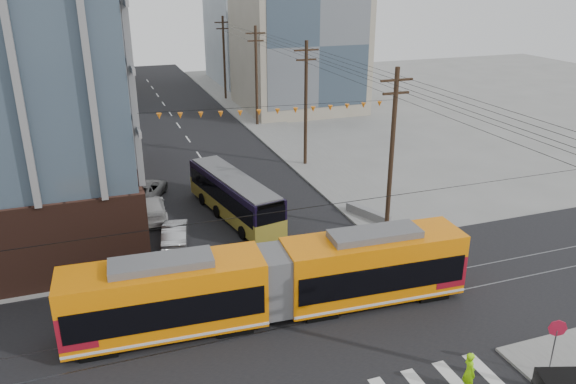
% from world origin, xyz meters
% --- Properties ---
extents(ground, '(160.00, 160.00, 0.00)m').
position_xyz_m(ground, '(0.00, 0.00, 0.00)').
color(ground, slate).
extents(bg_bldg_nw_near, '(18.00, 16.00, 18.00)m').
position_xyz_m(bg_bldg_nw_near, '(-17.00, 52.00, 9.00)').
color(bg_bldg_nw_near, '#8C99A5').
rests_on(bg_bldg_nw_near, ground).
extents(bg_bldg_ne_near, '(14.00, 14.00, 16.00)m').
position_xyz_m(bg_bldg_ne_near, '(16.00, 48.00, 8.00)').
color(bg_bldg_ne_near, gray).
rests_on(bg_bldg_ne_near, ground).
extents(bg_bldg_nw_far, '(16.00, 18.00, 20.00)m').
position_xyz_m(bg_bldg_nw_far, '(-14.00, 72.00, 10.00)').
color(bg_bldg_nw_far, gray).
rests_on(bg_bldg_nw_far, ground).
extents(bg_bldg_ne_far, '(16.00, 16.00, 14.00)m').
position_xyz_m(bg_bldg_ne_far, '(18.00, 68.00, 7.00)').
color(bg_bldg_ne_far, '#8C99A5').
rests_on(bg_bldg_ne_far, ground).
extents(utility_pole_far, '(0.30, 0.30, 11.00)m').
position_xyz_m(utility_pole_far, '(8.50, 56.00, 5.50)').
color(utility_pole_far, black).
rests_on(utility_pole_far, ground).
extents(streetcar, '(20.31, 3.93, 3.89)m').
position_xyz_m(streetcar, '(-1.71, 4.18, 1.94)').
color(streetcar, orange).
rests_on(streetcar, ground).
extents(city_bus, '(4.36, 11.09, 3.07)m').
position_xyz_m(city_bus, '(-0.43, 17.00, 1.54)').
color(city_bus, black).
rests_on(city_bus, ground).
extents(parked_car_silver, '(2.34, 4.58, 1.44)m').
position_xyz_m(parked_car_silver, '(-5.14, 13.95, 0.72)').
color(parked_car_silver, '#97999C').
rests_on(parked_car_silver, ground).
extents(parked_car_white, '(2.27, 5.17, 1.48)m').
position_xyz_m(parked_car_white, '(-6.10, 18.81, 0.74)').
color(parked_car_white, '#B7B7B7').
rests_on(parked_car_white, ground).
extents(parked_car_grey, '(4.23, 5.67, 1.43)m').
position_xyz_m(parked_car_grey, '(-6.00, 22.53, 0.72)').
color(parked_car_grey, '#545454').
rests_on(parked_car_grey, ground).
extents(pedestrian, '(0.52, 0.73, 1.88)m').
position_xyz_m(pedestrian, '(4.11, -3.77, 0.94)').
color(pedestrian, '#98FC0A').
rests_on(pedestrian, ground).
extents(stop_sign, '(1.05, 1.05, 2.63)m').
position_xyz_m(stop_sign, '(8.03, -4.17, 1.32)').
color(stop_sign, '#B31531').
rests_on(stop_sign, ground).
extents(jersey_barrier, '(2.14, 3.75, 0.74)m').
position_xyz_m(jersey_barrier, '(8.30, 13.32, 0.37)').
color(jersey_barrier, gray).
rests_on(jersey_barrier, ground).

